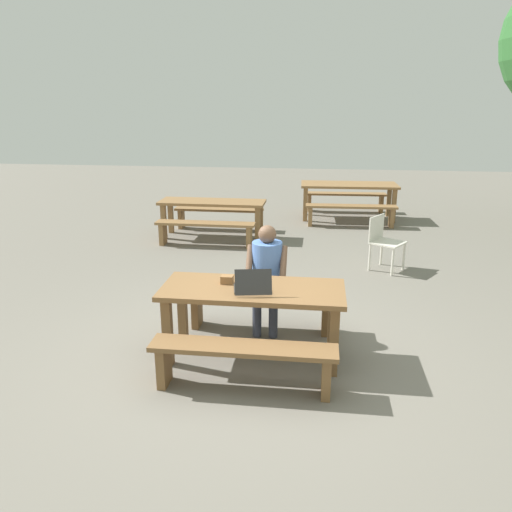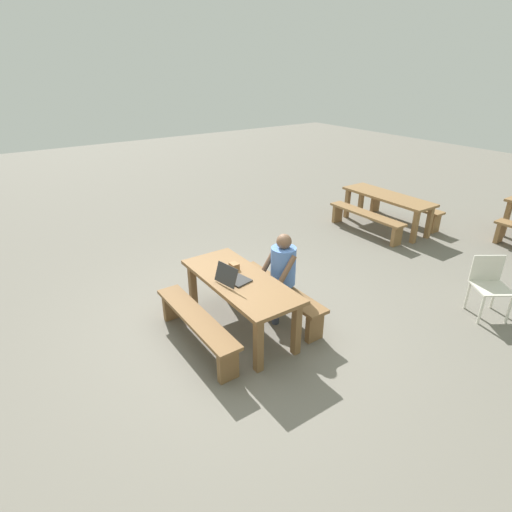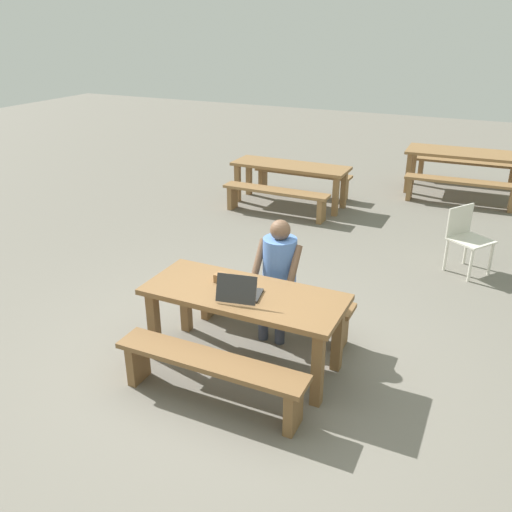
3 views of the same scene
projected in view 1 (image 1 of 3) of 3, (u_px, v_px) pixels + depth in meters
name	position (u px, v px, depth m)	size (l,w,h in m)	color
ground_plane	(253.00, 355.00, 5.16)	(30.00, 30.00, 0.00)	slate
picnic_table_front	(253.00, 299.00, 4.98)	(1.81, 0.75, 0.75)	brown
bench_near	(243.00, 357.00, 4.46)	(1.68, 0.30, 0.44)	brown
bench_far	(260.00, 302.00, 5.67)	(1.68, 0.30, 0.44)	brown
laptop	(253.00, 286.00, 4.81)	(0.40, 0.39, 0.25)	#2D2D2D
small_pouch	(227.00, 279.00, 5.05)	(0.12, 0.10, 0.08)	olive
person_seated	(267.00, 271.00, 5.51)	(0.44, 0.42, 1.23)	#333847
plastic_chair	(384.00, 241.00, 7.68)	(0.61, 0.61, 0.83)	silver
picnic_table_mid	(349.00, 189.00, 10.97)	(2.11, 0.92, 0.78)	olive
bench_mid_south	(351.00, 210.00, 10.38)	(1.88, 0.37, 0.45)	olive
bench_mid_north	(345.00, 197.00, 11.76)	(1.88, 0.37, 0.45)	olive
picnic_table_rear	(212.00, 207.00, 9.48)	(1.99, 0.66, 0.71)	olive
bench_rear_south	(205.00, 228.00, 8.97)	(1.79, 0.31, 0.44)	olive
bench_rear_north	(219.00, 213.00, 10.14)	(1.79, 0.31, 0.44)	olive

